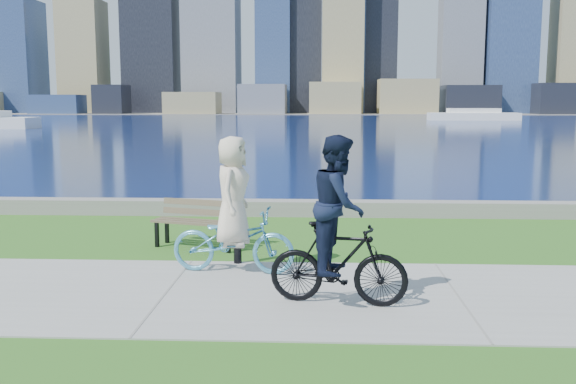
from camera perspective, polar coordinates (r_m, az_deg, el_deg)
name	(u,v)px	position (r m, az deg, el deg)	size (l,w,h in m)	color
ground	(458,298)	(9.10, 14.89, -9.07)	(320.00, 320.00, 0.00)	#275A17
concrete_path	(458,297)	(9.10, 14.89, -9.01)	(80.00, 3.50, 0.02)	gray
seawall	(401,209)	(15.03, 10.01, -1.49)	(90.00, 0.50, 0.35)	slate
bay_water	(334,122)	(80.57, 4.15, 6.20)	(320.00, 131.00, 0.01)	#0C1C4F
far_shore	(328,113)	(138.54, 3.59, 7.01)	(320.00, 30.00, 0.12)	slate
city_skyline	(321,4)	(140.01, 2.96, 16.38)	(176.36, 22.78, 76.00)	black
ferry_far	(473,115)	(92.22, 16.15, 6.56)	(12.12, 3.46, 1.64)	white
park_bench	(199,219)	(11.79, -7.96, -2.38)	(1.72, 0.99, 0.84)	black
bollard_lamp	(237,225)	(10.43, -4.53, -2.94)	(0.18, 0.18, 1.14)	black
cyclist_woman	(233,223)	(9.85, -4.91, -2.72)	(0.90, 1.98, 2.10)	#52A5C9
cyclist_man	(339,234)	(8.27, 4.51, -3.77)	(0.83, 1.86, 2.20)	black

